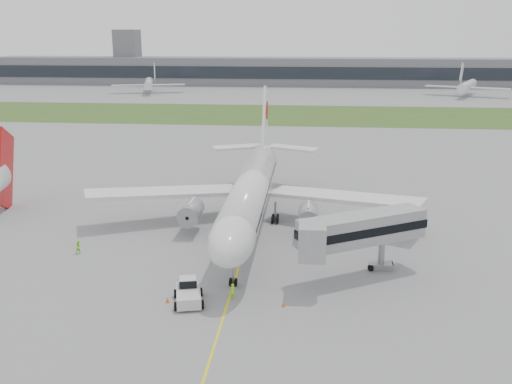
# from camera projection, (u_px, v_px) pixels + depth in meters

# --- Properties ---
(ground) EXTENTS (600.00, 600.00, 0.00)m
(ground) POSITION_uv_depth(u_px,v_px,m) (248.00, 238.00, 76.75)
(ground) COLOR gray
(ground) RESTS_ON ground
(apron_markings) EXTENTS (70.00, 70.00, 0.04)m
(apron_markings) POSITION_uv_depth(u_px,v_px,m) (244.00, 252.00, 71.96)
(apron_markings) COLOR yellow
(apron_markings) RESTS_ON ground
(grass_strip) EXTENTS (600.00, 50.00, 0.02)m
(grass_strip) POSITION_uv_depth(u_px,v_px,m) (287.00, 114.00, 191.73)
(grass_strip) COLOR #2E511E
(grass_strip) RESTS_ON ground
(terminal_building) EXTENTS (320.00, 22.30, 14.00)m
(terminal_building) POSITION_uv_depth(u_px,v_px,m) (297.00, 72.00, 295.11)
(terminal_building) COLOR slate
(terminal_building) RESTS_ON ground
(control_tower) EXTENTS (12.00, 12.00, 56.00)m
(control_tower) POSITION_uv_depth(u_px,v_px,m) (130.00, 83.00, 307.37)
(control_tower) COLOR slate
(control_tower) RESTS_ON ground
(airliner) EXTENTS (48.13, 53.95, 17.88)m
(airliner) POSITION_uv_depth(u_px,v_px,m) (252.00, 188.00, 79.89)
(airliner) COLOR silver
(airliner) RESTS_ON ground
(pushback_tug) EXTENTS (3.78, 4.83, 2.24)m
(pushback_tug) POSITION_uv_depth(u_px,v_px,m) (188.00, 292.00, 58.50)
(pushback_tug) COLOR silver
(pushback_tug) RESTS_ON ground
(jet_bridge) EXTENTS (15.09, 11.80, 7.54)m
(jet_bridge) POSITION_uv_depth(u_px,v_px,m) (356.00, 231.00, 62.96)
(jet_bridge) COLOR #9A9A9C
(jet_bridge) RESTS_ON ground
(safety_cone_left) EXTENTS (0.42, 0.42, 0.58)m
(safety_cone_left) POSITION_uv_depth(u_px,v_px,m) (167.00, 300.00, 58.45)
(safety_cone_left) COLOR #EA5B0C
(safety_cone_left) RESTS_ON ground
(safety_cone_right) EXTENTS (0.39, 0.39, 0.54)m
(safety_cone_right) POSITION_uv_depth(u_px,v_px,m) (283.00, 304.00, 57.56)
(safety_cone_right) COLOR #EA5B0C
(safety_cone_right) RESTS_ON ground
(ground_crew_near) EXTENTS (0.77, 0.69, 1.76)m
(ground_crew_near) POSITION_uv_depth(u_px,v_px,m) (232.00, 291.00, 59.04)
(ground_crew_near) COLOR #98EC27
(ground_crew_near) RESTS_ON ground
(ground_crew_far) EXTENTS (1.03, 1.06, 1.72)m
(ground_crew_far) POSITION_uv_depth(u_px,v_px,m) (79.00, 247.00, 71.21)
(ground_crew_far) COLOR #A2FF2A
(ground_crew_far) RESTS_ON ground
(distant_aircraft_left) EXTENTS (38.82, 36.08, 12.47)m
(distant_aircraft_left) POSITION_uv_depth(u_px,v_px,m) (149.00, 93.00, 259.30)
(distant_aircraft_left) COLOR silver
(distant_aircraft_left) RESTS_ON ground
(distant_aircraft_right) EXTENTS (43.83, 41.62, 13.28)m
(distant_aircraft_right) POSITION_uv_depth(u_px,v_px,m) (466.00, 96.00, 245.38)
(distant_aircraft_right) COLOR silver
(distant_aircraft_right) RESTS_ON ground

